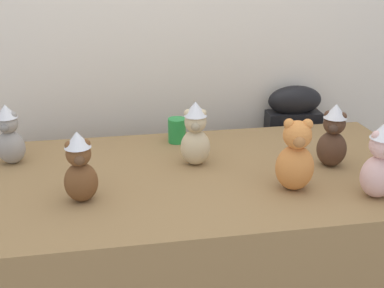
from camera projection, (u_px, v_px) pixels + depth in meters
name	position (u px, v px, depth m)	size (l,w,h in m)	color
wall_back	(167.00, 8.00, 2.26)	(7.00, 0.08, 2.60)	silver
display_table	(192.00, 255.00, 1.95)	(1.86, 0.92, 0.75)	olive
instrument_case	(289.00, 167.00, 2.56)	(0.29, 0.14, 0.92)	black
teddy_bear_ginger	(295.00, 157.00, 1.64)	(0.16, 0.14, 0.26)	#D17F3D
teddy_bear_ash	(9.00, 135.00, 1.85)	(0.12, 0.11, 0.25)	gray
teddy_bear_chestnut	(80.00, 168.00, 1.56)	(0.12, 0.11, 0.25)	brown
teddy_bear_blush	(381.00, 161.00, 1.58)	(0.13, 0.11, 0.28)	beige
teddy_bear_cocoa	(333.00, 136.00, 1.83)	(0.15, 0.14, 0.26)	#4C3323
teddy_bear_sand	(195.00, 134.00, 1.84)	(0.13, 0.12, 0.26)	#CCB78E
party_cup_green	(177.00, 130.00, 2.10)	(0.08, 0.08, 0.11)	#238C3D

